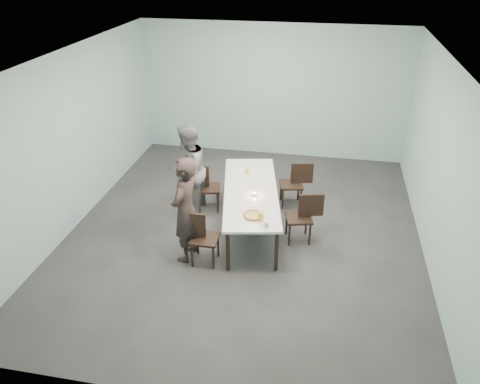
% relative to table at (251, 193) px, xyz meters
% --- Properties ---
extents(ground, '(7.00, 7.00, 0.00)m').
position_rel_table_xyz_m(ground, '(-0.08, -0.13, -0.69)').
color(ground, '#333335').
rests_on(ground, ground).
extents(room_shell, '(6.02, 7.02, 3.01)m').
position_rel_table_xyz_m(room_shell, '(-0.08, -0.13, 1.33)').
color(room_shell, '#A1C8CA').
rests_on(room_shell, ground).
extents(table, '(1.38, 2.72, 0.75)m').
position_rel_table_xyz_m(table, '(0.00, 0.00, 0.00)').
color(table, white).
rests_on(table, ground).
extents(chair_near_left, '(0.61, 0.42, 0.87)m').
position_rel_table_xyz_m(chair_near_left, '(-0.61, -1.12, -0.19)').
color(chair_near_left, black).
rests_on(chair_near_left, ground).
extents(chair_far_left, '(0.64, 0.50, 0.87)m').
position_rel_table_xyz_m(chair_far_left, '(-0.97, 0.51, -0.19)').
color(chair_far_left, black).
rests_on(chair_far_left, ground).
extents(chair_near_right, '(0.65, 0.51, 0.87)m').
position_rel_table_xyz_m(chair_near_right, '(0.93, -0.20, -0.19)').
color(chair_near_right, black).
rests_on(chair_near_right, ground).
extents(chair_far_right, '(0.64, 0.50, 0.87)m').
position_rel_table_xyz_m(chair_far_right, '(0.70, 0.98, -0.19)').
color(chair_far_right, black).
rests_on(chair_far_right, ground).
extents(diner_near, '(0.50, 0.69, 1.74)m').
position_rel_table_xyz_m(diner_near, '(-0.84, -1.04, 0.18)').
color(diner_near, black).
rests_on(diner_near, ground).
extents(diner_far, '(0.72, 0.88, 1.72)m').
position_rel_table_xyz_m(diner_far, '(-1.20, 0.33, 0.16)').
color(diner_far, slate).
rests_on(diner_far, ground).
extents(pizza, '(0.34, 0.34, 0.04)m').
position_rel_table_xyz_m(pizza, '(0.18, -0.84, 0.08)').
color(pizza, white).
rests_on(pizza, table).
extents(side_plate, '(0.18, 0.18, 0.01)m').
position_rel_table_xyz_m(side_plate, '(0.15, -0.48, 0.06)').
color(side_plate, white).
rests_on(side_plate, table).
extents(beer_glass, '(0.08, 0.08, 0.15)m').
position_rel_table_xyz_m(beer_glass, '(0.31, -0.94, 0.13)').
color(beer_glass, gold).
rests_on(beer_glass, table).
extents(water_tumbler, '(0.08, 0.08, 0.09)m').
position_rel_table_xyz_m(water_tumbler, '(0.42, -1.10, 0.10)').
color(water_tumbler, silver).
rests_on(water_tumbler, table).
extents(tealight, '(0.06, 0.06, 0.05)m').
position_rel_table_xyz_m(tealight, '(0.09, -0.16, 0.08)').
color(tealight, silver).
rests_on(tealight, table).
extents(amber_tumbler, '(0.07, 0.07, 0.08)m').
position_rel_table_xyz_m(amber_tumbler, '(-0.18, 0.65, 0.10)').
color(amber_tumbler, gold).
rests_on(amber_tumbler, table).
extents(menu, '(0.34, 0.27, 0.01)m').
position_rel_table_xyz_m(menu, '(-0.31, 0.73, 0.06)').
color(menu, silver).
rests_on(menu, table).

